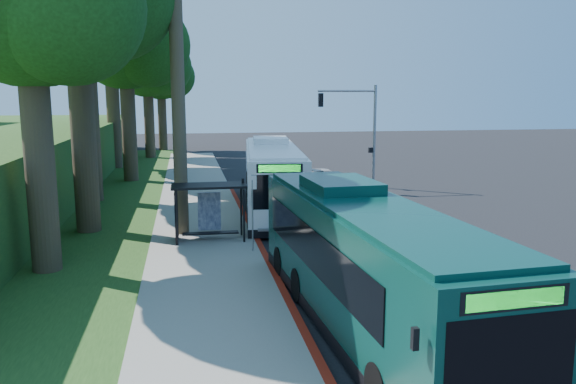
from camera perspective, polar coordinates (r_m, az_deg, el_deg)
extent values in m
plane|color=black|center=(28.64, 6.01, -2.97)|extent=(140.00, 140.00, 0.00)
cube|color=gray|center=(27.52, -8.77, -3.43)|extent=(4.50, 70.00, 0.12)
cube|color=maroon|center=(23.81, -2.92, -5.39)|extent=(0.25, 30.00, 0.13)
cube|color=#234719|center=(32.80, -19.04, -1.77)|extent=(8.00, 70.00, 0.06)
cube|color=black|center=(24.11, -7.99, 0.64)|extent=(3.20, 1.50, 0.10)
cube|color=black|center=(24.34, -11.34, -2.49)|extent=(0.06, 1.30, 2.20)
cube|color=navy|center=(25.02, -8.00, -1.94)|extent=(1.00, 0.12, 1.70)
cube|color=black|center=(24.42, -7.87, -4.15)|extent=(2.40, 0.40, 0.06)
cube|color=black|center=(24.92, -11.20, -2.20)|extent=(0.08, 0.08, 2.40)
cube|color=black|center=(25.03, -4.78, -1.99)|extent=(0.08, 0.08, 2.40)
cube|color=black|center=(23.75, -11.24, -2.79)|extent=(0.08, 0.08, 2.40)
cube|color=black|center=(23.86, -4.50, -2.57)|extent=(0.08, 0.08, 2.40)
cylinder|color=gray|center=(22.46, -3.63, -2.55)|extent=(0.06, 0.06, 3.00)
cube|color=white|center=(22.20, -3.67, 0.98)|extent=(0.35, 0.04, 0.55)
cylinder|color=gray|center=(39.04, 8.76, 5.55)|extent=(0.20, 0.20, 7.00)
cylinder|color=gray|center=(38.33, 6.01, 10.18)|extent=(4.00, 0.14, 0.14)
cube|color=black|center=(37.87, 3.34, 9.31)|extent=(0.30, 0.30, 0.90)
cube|color=black|center=(39.03, 8.38, 4.24)|extent=(0.25, 0.25, 0.35)
cylinder|color=#4C3F2D|center=(25.30, -11.12, 10.07)|extent=(0.60, 0.60, 13.00)
cylinder|color=#382B1E|center=(27.20, -20.16, 6.99)|extent=(1.10, 1.10, 10.50)
cylinder|color=#382B1E|center=(35.24, -19.67, 8.66)|extent=(1.18, 1.18, 11.90)
cylinder|color=#382B1E|center=(43.01, -15.91, 7.54)|extent=(1.06, 1.06, 9.80)
sphere|color=#16370F|center=(43.24, -16.30, 15.53)|extent=(8.40, 8.40, 8.40)
sphere|color=#16370F|center=(41.75, -14.03, 14.31)|extent=(5.88, 5.88, 5.88)
sphere|color=#16370F|center=(44.77, -17.98, 14.16)|extent=(5.46, 5.46, 5.46)
cylinder|color=#382B1E|center=(51.16, -17.36, 8.55)|extent=(1.14, 1.14, 11.20)
sphere|color=#16370F|center=(51.53, -17.76, 16.21)|extent=(9.60, 9.60, 9.60)
sphere|color=#16370F|center=(49.77, -15.63, 15.07)|extent=(6.72, 6.72, 6.72)
sphere|color=#16370F|center=(53.30, -19.33, 14.86)|extent=(6.24, 6.24, 6.24)
cylinder|color=#382B1E|center=(58.93, -13.95, 7.78)|extent=(1.02, 1.02, 9.10)
sphere|color=#16370F|center=(59.03, -14.18, 13.21)|extent=(8.00, 8.00, 8.00)
sphere|color=#16370F|center=(57.70, -12.59, 12.32)|extent=(5.60, 5.60, 5.60)
sphere|color=#16370F|center=(60.48, -15.41, 12.33)|extent=(5.20, 5.20, 5.20)
cylinder|color=#382B1E|center=(66.88, -12.67, 7.73)|extent=(0.98, 0.98, 8.40)
sphere|color=#16370F|center=(66.92, -12.83, 12.15)|extent=(7.00, 7.00, 7.00)
sphere|color=#16370F|center=(65.79, -11.60, 11.40)|extent=(4.90, 4.90, 4.90)
sphere|color=#16370F|center=(68.17, -13.82, 11.46)|extent=(4.55, 4.55, 4.55)
cylinder|color=#382B1E|center=(21.47, -24.02, 4.29)|extent=(1.02, 1.02, 9.10)
sphere|color=#16370F|center=(20.24, -21.55, 17.11)|extent=(5.04, 5.04, 5.04)
cube|color=white|center=(30.70, -1.60, 1.60)|extent=(4.12, 13.26, 3.10)
cube|color=black|center=(30.97, -1.59, -1.34)|extent=(4.15, 13.33, 0.38)
cube|color=black|center=(31.19, -1.65, 2.29)|extent=(3.88, 10.42, 1.20)
cube|color=black|center=(24.28, -0.86, 0.02)|extent=(2.44, 0.38, 1.52)
cube|color=black|center=(37.07, -2.09, 3.55)|extent=(2.22, 0.36, 1.09)
cube|color=#19E533|center=(24.11, -0.86, 2.43)|extent=(1.80, 0.30, 0.30)
cube|color=white|center=(30.51, -1.61, 4.58)|extent=(3.83, 12.59, 0.13)
cube|color=white|center=(32.66, -1.80, 5.25)|extent=(2.21, 2.91, 0.38)
cylinder|color=black|center=(26.80, -3.83, -2.63)|extent=(0.44, 1.12, 1.09)
cylinder|color=black|center=(26.94, 1.52, -2.55)|extent=(0.44, 1.12, 1.09)
cylinder|color=black|center=(35.77, -3.99, 0.50)|extent=(0.44, 1.12, 1.09)
cylinder|color=black|center=(35.88, 0.03, 0.55)|extent=(0.44, 1.12, 1.09)
cube|color=#09362F|center=(15.36, 7.86, -6.99)|extent=(3.42, 12.84, 3.02)
cube|color=black|center=(15.88, 7.73, -12.39)|extent=(3.45, 12.90, 0.37)
cube|color=black|center=(15.75, 7.18, -5.44)|extent=(3.32, 10.05, 1.16)
cube|color=black|center=(10.07, 21.56, -15.38)|extent=(2.38, 0.26, 1.48)
cube|color=black|center=(21.09, 1.64, -1.34)|extent=(2.16, 0.25, 1.06)
cube|color=#19E533|center=(9.69, 21.97, -9.99)|extent=(1.76, 0.21, 0.30)
cube|color=#09362F|center=(14.99, 8.00, -1.26)|extent=(3.16, 12.19, 0.13)
cube|color=#09362F|center=(16.91, 5.38, 0.67)|extent=(2.04, 2.75, 0.37)
cylinder|color=black|center=(13.03, 19.85, -17.04)|extent=(0.38, 1.07, 1.06)
cylinder|color=black|center=(19.82, -0.70, -7.11)|extent=(0.38, 1.07, 1.06)
cylinder|color=black|center=(20.49, 6.03, -6.60)|extent=(0.38, 1.07, 1.06)
imported|color=silver|center=(38.40, 3.47, 1.32)|extent=(3.24, 5.14, 1.32)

